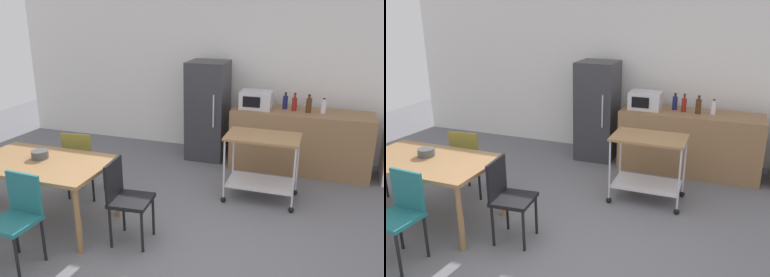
% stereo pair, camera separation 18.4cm
% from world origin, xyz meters
% --- Properties ---
extents(ground_plane, '(12.00, 12.00, 0.00)m').
position_xyz_m(ground_plane, '(0.00, 0.00, 0.00)').
color(ground_plane, slate).
extents(back_wall, '(8.40, 0.12, 2.90)m').
position_xyz_m(back_wall, '(0.00, 3.20, 1.45)').
color(back_wall, white).
rests_on(back_wall, ground_plane).
extents(kitchen_counter, '(2.00, 0.64, 0.90)m').
position_xyz_m(kitchen_counter, '(0.90, 2.60, 0.45)').
color(kitchen_counter, olive).
rests_on(kitchen_counter, ground_plane).
extents(dining_table, '(1.50, 0.90, 0.75)m').
position_xyz_m(dining_table, '(-1.66, 0.06, 0.67)').
color(dining_table, olive).
rests_on(dining_table, ground_plane).
extents(chair_teal, '(0.42, 0.42, 0.89)m').
position_xyz_m(chair_teal, '(-1.40, -0.65, 0.52)').
color(chair_teal, '#1E666B').
rests_on(chair_teal, ground_plane).
extents(chair_olive, '(0.45, 0.45, 0.89)m').
position_xyz_m(chair_olive, '(-1.62, 0.77, 0.52)').
color(chair_olive, olive).
rests_on(chair_olive, ground_plane).
extents(chair_black, '(0.43, 0.43, 0.89)m').
position_xyz_m(chair_black, '(-0.63, 0.03, 0.52)').
color(chair_black, black).
rests_on(chair_black, ground_plane).
extents(refrigerator, '(0.60, 0.63, 1.55)m').
position_xyz_m(refrigerator, '(-0.55, 2.70, 0.78)').
color(refrigerator, '#333338').
rests_on(refrigerator, ground_plane).
extents(kitchen_cart, '(0.91, 0.57, 0.85)m').
position_xyz_m(kitchen_cart, '(0.53, 1.44, 0.57)').
color(kitchen_cart, olive).
rests_on(kitchen_cart, ground_plane).
extents(microwave, '(0.46, 0.35, 0.26)m').
position_xyz_m(microwave, '(0.23, 2.58, 1.03)').
color(microwave, silver).
rests_on(microwave, kitchen_counter).
extents(bottle_hot_sauce, '(0.07, 0.07, 0.25)m').
position_xyz_m(bottle_hot_sauce, '(0.64, 2.69, 1.00)').
color(bottle_hot_sauce, navy).
rests_on(bottle_hot_sauce, kitchen_counter).
extents(bottle_olive_oil, '(0.07, 0.07, 0.26)m').
position_xyz_m(bottle_olive_oil, '(0.78, 2.63, 1.00)').
color(bottle_olive_oil, maroon).
rests_on(bottle_olive_oil, kitchen_counter).
extents(bottle_sesame_oil, '(0.08, 0.08, 0.26)m').
position_xyz_m(bottle_sesame_oil, '(0.99, 2.58, 1.01)').
color(bottle_sesame_oil, '#4C2D19').
rests_on(bottle_sesame_oil, kitchen_counter).
extents(bottle_wine, '(0.07, 0.07, 0.22)m').
position_xyz_m(bottle_wine, '(1.19, 2.61, 0.99)').
color(bottle_wine, silver).
rests_on(bottle_wine, kitchen_counter).
extents(fruit_bowl, '(0.19, 0.19, 0.09)m').
position_xyz_m(fruit_bowl, '(-1.73, 0.14, 0.79)').
color(fruit_bowl, '#4C4C4C').
rests_on(fruit_bowl, dining_table).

